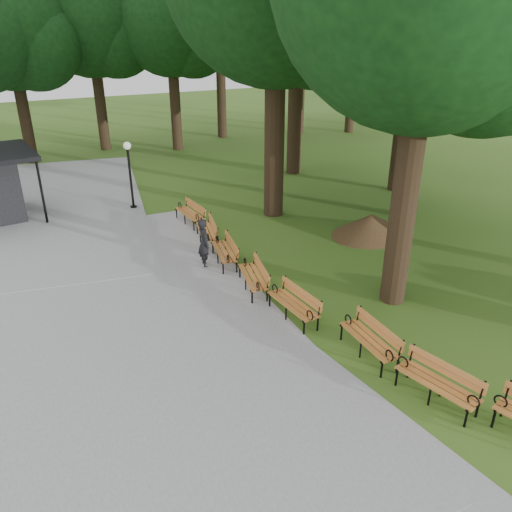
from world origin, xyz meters
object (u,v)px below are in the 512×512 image
bench_4 (253,277)px  bench_6 (206,231)px  bench_1 (437,384)px  bench_2 (369,340)px  bench_7 (190,214)px  person (204,243)px  lawn_tree_1 (424,31)px  bench_5 (224,252)px  lawn_tree_5 (412,33)px  lamp_post (129,161)px  dirt_mound (371,225)px  bench_3 (293,304)px

bench_4 → bench_6: same height
bench_1 → bench_2: size_ratio=1.00×
bench_2 → bench_7: 10.24m
person → lawn_tree_1: size_ratio=0.16×
bench_5 → lawn_tree_5: size_ratio=0.20×
lamp_post → bench_6: (1.40, -4.94, -1.65)m
dirt_mound → bench_4: bearing=-162.7°
dirt_mound → bench_6: size_ratio=1.36×
bench_2 → bench_3: bearing=-158.6°
bench_3 → lawn_tree_1: size_ratio=0.19×
lawn_tree_5 → bench_5: bearing=-159.9°
lamp_post → bench_3: (1.51, -10.86, -1.65)m
lamp_post → bench_6: lamp_post is taller
bench_2 → bench_7: size_ratio=1.00×
bench_5 → bench_1: bearing=19.9°
bench_4 → bench_7: bearing=-169.1°
bench_3 → bench_7: (0.01, 7.96, 0.00)m
bench_6 → bench_7: same height
bench_1 → lawn_tree_5: size_ratio=0.20×
lamp_post → bench_2: bearing=-80.2°
bench_1 → bench_4: (-1.22, 6.12, 0.00)m
bench_2 → lawn_tree_1: size_ratio=0.19×
bench_7 → lamp_post: bearing=-157.0°
person → bench_6: 2.00m
bench_2 → bench_7: (-0.74, 10.22, 0.00)m
bench_3 → lawn_tree_1: 11.67m
lawn_tree_1 → bench_7: bearing=160.1°
lawn_tree_1 → lawn_tree_5: 3.57m
bench_5 → lawn_tree_5: 13.00m
bench_2 → lawn_tree_5: size_ratio=0.20×
lamp_post → bench_1: size_ratio=1.51×
bench_3 → bench_6: size_ratio=1.00×
bench_6 → bench_5: bearing=9.3°
dirt_mound → lawn_tree_5: size_ratio=0.27×
person → bench_6: (0.78, 1.80, -0.38)m
person → lamp_post: size_ratio=0.57×
person → lamp_post: 6.88m
person → lawn_tree_5: lawn_tree_5 is taller
bench_2 → bench_5: size_ratio=1.00×
bench_1 → lawn_tree_5: bearing=129.7°
bench_4 → bench_6: 3.99m
bench_2 → lawn_tree_1: (7.50, 7.23, 6.59)m
bench_4 → lamp_post: bearing=-158.6°
lawn_tree_5 → bench_6: bearing=-169.5°
lamp_post → bench_5: lamp_post is taller
lamp_post → person: bearing=-84.7°
bench_7 → lawn_tree_1: (8.24, -2.99, 6.59)m
bench_1 → bench_6: 10.17m
bench_1 → bench_5: 8.27m
bench_1 → bench_3: same height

